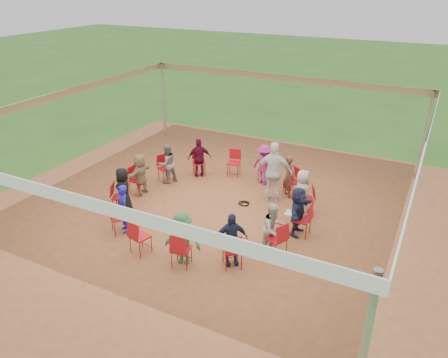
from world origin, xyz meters
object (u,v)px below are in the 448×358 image
at_px(person_seated_3, 264,164).
at_px(person_seated_2, 289,176).
at_px(chair_10, 140,237).
at_px(laptop, 292,211).
at_px(chair_13, 276,239).
at_px(person_seated_7, 124,190).
at_px(chair_8, 120,197).
at_px(person_seated_6, 140,174).
at_px(person_seated_8, 123,209).
at_px(chair_4, 234,163).
at_px(cable_coil, 244,204).
at_px(chair_7, 138,180).
at_px(person_seated_10, 231,239).
at_px(chair_12, 232,250).
at_px(chair_5, 199,163).
at_px(chair_11, 181,249).
at_px(chair_9, 119,217).
at_px(person_seated_4, 199,158).
at_px(person_seated_1, 302,192).
at_px(standing_person, 274,172).
at_px(person_seated_5, 167,163).
at_px(person_seated_11, 273,229).
at_px(chair_1, 306,199).
at_px(chair_0, 302,220).
at_px(chair_6, 166,168).
at_px(chair_3, 266,170).
at_px(person_seated_0, 298,211).
at_px(person_seated_9, 183,238).
at_px(chair_2, 292,182).

bearing_deg(person_seated_3, person_seated_2, 167.14).
xyz_separation_m(chair_10, laptop, (2.95, 2.56, 0.18)).
height_order(chair_13, person_seated_7, person_seated_7).
distance_m(chair_8, person_seated_6, 1.17).
relative_size(person_seated_2, person_seated_8, 1.00).
relative_size(chair_4, cable_coil, 2.28).
distance_m(chair_7, person_seated_10, 4.65).
height_order(chair_10, chair_12, same).
distance_m(chair_5, chair_11, 5.14).
xyz_separation_m(person_seated_2, laptop, (0.78, -1.97, -0.04)).
xyz_separation_m(chair_9, person_seated_2, (3.23, 4.02, 0.22)).
xyz_separation_m(chair_5, chair_11, (2.22, -4.64, 0.00)).
bearing_deg(chair_12, person_seated_4, 90.00).
xyz_separation_m(chair_10, person_seated_1, (2.87, 3.66, 0.22)).
height_order(chair_11, person_seated_4, person_seated_4).
bearing_deg(standing_person, person_seated_5, -7.56).
height_order(person_seated_3, person_seated_11, same).
distance_m(person_seated_2, person_seated_8, 5.04).
height_order(chair_5, person_seated_11, person_seated_11).
bearing_deg(person_seated_4, person_seated_11, 102.86).
height_order(chair_7, laptop, chair_7).
bearing_deg(chair_1, chair_9, 102.86).
relative_size(chair_12, person_seated_1, 0.68).
distance_m(chair_12, person_seated_8, 3.22).
distance_m(chair_4, chair_8, 4.12).
bearing_deg(chair_10, chair_9, 167.14).
height_order(chair_0, person_seated_2, person_seated_2).
xyz_separation_m(chair_4, person_seated_5, (-1.69, -1.47, 0.22)).
bearing_deg(chair_6, chair_3, 141.43).
distance_m(chair_1, person_seated_0, 1.17).
xyz_separation_m(person_seated_2, cable_coil, (-0.96, -1.13, -0.65)).
height_order(chair_11, chair_12, same).
relative_size(person_seated_3, person_seated_5, 1.00).
xyz_separation_m(person_seated_0, laptop, (-0.16, 0.00, -0.04)).
bearing_deg(person_seated_5, person_seated_9, 64.29).
relative_size(chair_2, standing_person, 0.48).
bearing_deg(chair_0, chair_5, 64.29).
bearing_deg(chair_2, chair_0, 154.29).
distance_m(person_seated_0, person_seated_2, 2.18).
xyz_separation_m(chair_5, person_seated_6, (-0.88, -2.06, 0.22)).
distance_m(chair_2, person_seated_6, 4.65).
bearing_deg(chair_6, chair_10, 51.43).
height_order(chair_0, chair_4, same).
relative_size(chair_10, chair_12, 1.00).
xyz_separation_m(chair_11, person_seated_7, (-2.85, 1.49, 0.22)).
bearing_deg(standing_person, person_seated_9, 66.33).
distance_m(chair_0, person_seated_1, 1.17).
distance_m(chair_0, person_seated_2, 2.25).
bearing_deg(chair_12, laptop, 32.41).
distance_m(person_seated_7, person_seated_10, 3.94).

